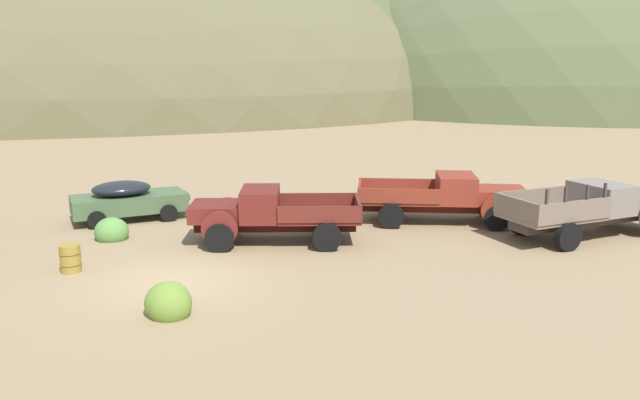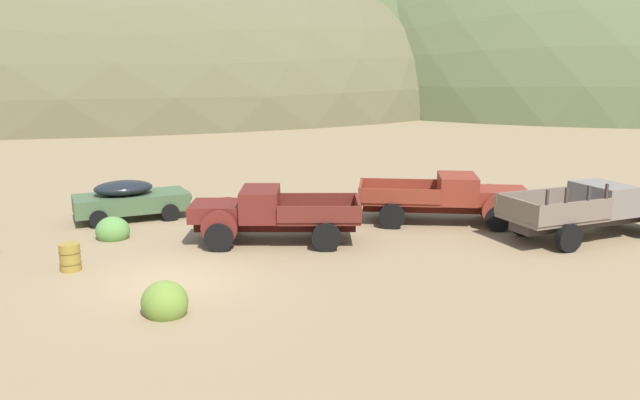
% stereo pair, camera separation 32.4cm
% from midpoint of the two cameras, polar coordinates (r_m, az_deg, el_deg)
% --- Properties ---
extents(ground_plane, '(300.00, 300.00, 0.00)m').
position_cam_midpoint_polar(ground_plane, '(18.50, -12.82, -7.15)').
color(ground_plane, '#937A56').
extents(hill_distant, '(119.30, 75.01, 47.70)m').
position_cam_midpoint_polar(hill_distant, '(94.85, -23.99, 7.58)').
color(hill_distant, brown).
rests_on(hill_distant, ground).
extents(hill_center, '(73.35, 62.34, 41.28)m').
position_cam_midpoint_polar(hill_center, '(101.03, 1.99, 8.85)').
color(hill_center, '#4C5633').
rests_on(hill_center, ground).
extents(hill_far_left, '(82.85, 83.38, 55.57)m').
position_cam_midpoint_polar(hill_far_left, '(107.43, 20.76, 8.28)').
color(hill_far_left, '#56603D').
rests_on(hill_far_left, ground).
extents(car_weathered_green, '(4.87, 3.17, 1.57)m').
position_cam_midpoint_polar(car_weathered_green, '(25.90, -16.18, 0.12)').
color(car_weathered_green, '#47603D').
rests_on(car_weathered_green, ground).
extents(truck_oxblood, '(5.93, 2.88, 1.89)m').
position_cam_midpoint_polar(truck_oxblood, '(21.65, -4.82, -1.29)').
color(truck_oxblood, black).
rests_on(truck_oxblood, ground).
extents(truck_rust_red, '(6.65, 3.45, 1.89)m').
position_cam_midpoint_polar(truck_rust_red, '(24.76, 12.52, 0.20)').
color(truck_rust_red, '#42140D').
rests_on(truck_rust_red, ground).
extents(truck_primer_gray, '(6.86, 3.97, 2.16)m').
position_cam_midpoint_polar(truck_primer_gray, '(24.51, 24.32, -0.68)').
color(truck_primer_gray, '#3D322D').
rests_on(truck_primer_gray, ground).
extents(oil_drum_by_truck, '(0.64, 0.64, 0.83)m').
position_cam_midpoint_polar(oil_drum_by_truck, '(20.12, -21.33, -4.87)').
color(oil_drum_by_truck, olive).
rests_on(oil_drum_by_truck, ground).
extents(bush_near_barrel, '(1.16, 1.12, 1.08)m').
position_cam_midpoint_polar(bush_near_barrel, '(16.04, -13.27, -9.19)').
color(bush_near_barrel, olive).
rests_on(bush_near_barrel, ground).
extents(bush_lone_scrub, '(0.73, 0.80, 0.77)m').
position_cam_midpoint_polar(bush_lone_scrub, '(27.93, -5.47, 0.09)').
color(bush_lone_scrub, olive).
rests_on(bush_lone_scrub, ground).
extents(bush_front_left, '(1.18, 1.06, 1.03)m').
position_cam_midpoint_polar(bush_front_left, '(23.29, -17.96, -2.72)').
color(bush_front_left, '#5B8E42').
rests_on(bush_front_left, ground).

